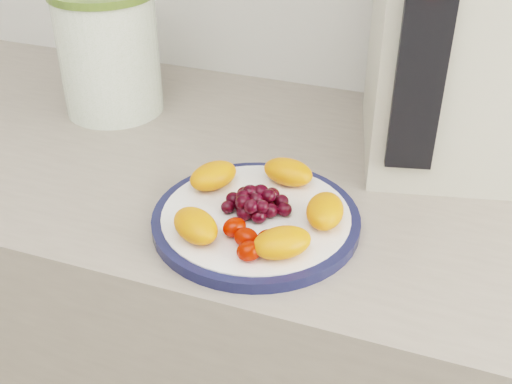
% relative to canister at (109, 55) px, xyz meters
% --- Properties ---
extents(counter, '(3.50, 0.60, 0.90)m').
position_rel_canister_xyz_m(counter, '(0.33, -0.09, -0.55)').
color(counter, gray).
rests_on(counter, floor).
extents(plate_rim, '(0.26, 0.26, 0.01)m').
position_rel_canister_xyz_m(plate_rim, '(0.34, -0.24, -0.09)').
color(plate_rim, '#14193D').
rests_on(plate_rim, counter).
extents(plate_face, '(0.24, 0.24, 0.02)m').
position_rel_canister_xyz_m(plate_face, '(0.34, -0.24, -0.09)').
color(plate_face, white).
rests_on(plate_face, counter).
extents(canister, '(0.22, 0.22, 0.20)m').
position_rel_canister_xyz_m(canister, '(0.00, 0.00, 0.00)').
color(canister, '#44701C').
rests_on(canister, counter).
extents(appliance_body, '(0.26, 0.31, 0.35)m').
position_rel_canister_xyz_m(appliance_body, '(0.52, 0.05, 0.08)').
color(appliance_body, beige).
rests_on(appliance_body, counter).
extents(appliance_panel, '(0.06, 0.03, 0.26)m').
position_rel_canister_xyz_m(appliance_panel, '(0.51, -0.10, 0.08)').
color(appliance_panel, black).
rests_on(appliance_panel, appliance_body).
extents(fruit_plate, '(0.23, 0.22, 0.03)m').
position_rel_canister_xyz_m(fruit_plate, '(0.35, -0.24, -0.06)').
color(fruit_plate, orange).
rests_on(fruit_plate, plate_face).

